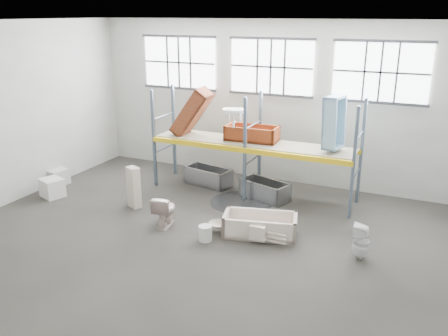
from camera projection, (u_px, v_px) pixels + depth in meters
The scene contains 32 objects.
floor at pixel (198, 244), 11.15m from camera, with size 12.00×10.00×0.10m, color #47433C.
ceiling at pixel (193, 19), 9.55m from camera, with size 12.00×10.00×0.10m, color silver.
wall_back at pixel (271, 102), 14.71m from camera, with size 12.00×0.10×5.00m, color #A7A69C.
wall_front at pixel (10, 233), 5.99m from camera, with size 12.00×0.10×5.00m, color beige.
window_left at pixel (179, 62), 15.53m from camera, with size 2.60×0.04×1.60m, color white.
window_mid at pixel (271, 67), 14.27m from camera, with size 2.60×0.04×1.60m, color white.
window_right at pixel (381, 72), 13.00m from camera, with size 2.60×0.04×1.60m, color white.
rack_upright_la at pixel (154, 139), 14.35m from camera, with size 0.08×0.08×3.00m, color slate.
rack_upright_lb at pixel (174, 130), 15.39m from camera, with size 0.08×0.08×3.00m, color slate.
rack_upright_ma at pixel (245, 150), 13.17m from camera, with size 0.08×0.08×3.00m, color slate.
rack_upright_mb at pixel (260, 140), 14.20m from camera, with size 0.08×0.08×3.00m, color slate.
rack_upright_ra at pixel (354, 164), 11.98m from camera, with size 0.08×0.08×3.00m, color slate.
rack_upright_rb at pixel (361, 152), 13.02m from camera, with size 0.08×0.08×3.00m, color slate.
rack_beam_front at pixel (245, 150), 13.17m from camera, with size 6.00×0.10×0.14m, color yellow.
rack_beam_back at pixel (260, 140), 14.20m from camera, with size 6.00×0.10×0.14m, color yellow.
shelf_deck at pixel (253, 142), 13.66m from camera, with size 5.90×1.10×0.03m, color gray.
wet_patch at pixel (241, 202), 13.47m from camera, with size 1.80×1.80×0.00m, color black.
bathtub_beige at pixel (260, 225), 11.43m from camera, with size 1.77×0.83×0.52m, color beige, non-canonical shape.
cistern_spare at pixel (258, 233), 10.99m from camera, with size 0.37×0.18×0.35m, color beige.
sink_in_tub at pixel (218, 226), 11.61m from camera, with size 0.48×0.48×0.16m, color beige.
toilet_beige at pixel (165, 210), 11.91m from camera, with size 0.46×0.80×0.82m, color beige.
cistern_tall at pixel (134, 187), 12.98m from camera, with size 0.37×0.24×1.16m, color beige.
toilet_white at pixel (361, 242), 10.28m from camera, with size 0.37×0.38×0.82m, color white.
steel_tub_left at pixel (208, 176), 14.81m from camera, with size 1.46×0.68×0.54m, color #B0B1B7, non-canonical shape.
steel_tub_right at pixel (264, 190), 13.69m from camera, with size 1.43×0.67×0.52m, color #ABAFB2, non-canonical shape.
rust_tub_flat at pixel (252, 133), 13.73m from camera, with size 1.53×0.72×0.43m, color #964018, non-canonical shape.
rust_tub_tilted at pixel (192, 112), 14.22m from camera, with size 1.57×0.73×0.44m, color brown, non-canonical shape.
sink_on_shelf at pixel (234, 126), 13.35m from camera, with size 0.63×0.48×0.56m, color white.
blue_tub_upright at pixel (334, 123), 12.47m from camera, with size 1.41×0.66×0.40m, color #8FBBD5, non-canonical shape.
bucket at pixel (205, 233), 11.17m from camera, with size 0.32×0.32×0.38m, color silver.
carton_near at pixel (52, 188), 13.82m from camera, with size 0.64×0.55×0.55m, color silver.
carton_far at pixel (57, 177), 14.84m from camera, with size 0.58×0.58×0.49m, color beige.
Camera 1 is at (4.74, -8.85, 5.18)m, focal length 37.71 mm.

